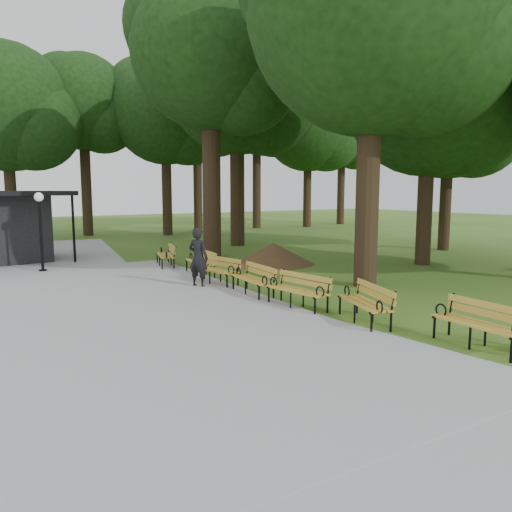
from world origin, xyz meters
TOP-DOWN VIEW (x-y plane):
  - ground at (0.00, 0.00)m, footprint 100.00×100.00m
  - path at (-4.00, 3.00)m, footprint 12.00×38.00m
  - person at (-1.00, 4.92)m, footprint 0.70×0.79m
  - lamp_post at (-4.50, 10.41)m, footprint 0.32×0.32m
  - dirt_mound at (3.47, 7.41)m, footprint 2.94×2.94m
  - bench_1 at (0.80, -3.20)m, footprint 0.75×1.93m
  - bench_2 at (0.29, -0.76)m, footprint 1.23×2.00m
  - bench_3 at (-0.13, 1.14)m, footprint 0.87×1.96m
  - bench_4 at (-0.23, 3.05)m, footprint 0.82×1.95m
  - bench_5 at (-0.36, 5.04)m, footprint 1.00×1.99m
  - bench_6 at (0.01, 6.85)m, footprint 0.85×1.96m
  - bench_7 at (-0.29, 9.26)m, footprint 1.12×2.00m
  - lawn_tree_0 at (3.37, 2.28)m, footprint 7.36×7.36m
  - lawn_tree_1 at (8.57, 4.32)m, footprint 6.55×6.55m
  - lawn_tree_2 at (2.54, 10.76)m, footprint 6.66×6.66m
  - lawn_tree_4 at (5.85, 14.16)m, footprint 7.20×7.20m
  - lawn_tree_5 at (13.39, 6.94)m, footprint 6.25×6.25m
  - tree_backdrop at (6.75, 23.28)m, footprint 38.00×9.76m

SIDE VIEW (x-z plane):
  - ground at x=0.00m, z-range 0.00..0.00m
  - path at x=-4.00m, z-range 0.00..0.06m
  - dirt_mound at x=3.47m, z-range 0.00..0.88m
  - bench_1 at x=0.80m, z-range 0.00..0.88m
  - bench_2 at x=0.29m, z-range 0.00..0.88m
  - bench_3 at x=-0.13m, z-range 0.00..0.88m
  - bench_4 at x=-0.23m, z-range 0.00..0.88m
  - bench_5 at x=-0.36m, z-range 0.00..0.88m
  - bench_6 at x=0.01m, z-range 0.00..0.88m
  - bench_7 at x=-0.29m, z-range 0.00..0.88m
  - person at x=-1.00m, z-range 0.00..1.82m
  - lamp_post at x=-4.50m, z-range 0.65..3.50m
  - lawn_tree_5 at x=13.39m, z-range 1.71..11.43m
  - lawn_tree_1 at x=8.57m, z-range 1.69..11.69m
  - lawn_tree_0 at x=3.37m, z-range 2.20..14.05m
  - tree_backdrop at x=6.75m, z-range 0.00..16.48m
  - lawn_tree_4 at x=5.85m, z-range 2.32..14.27m
  - lawn_tree_2 at x=2.54m, z-range 2.63..14.70m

